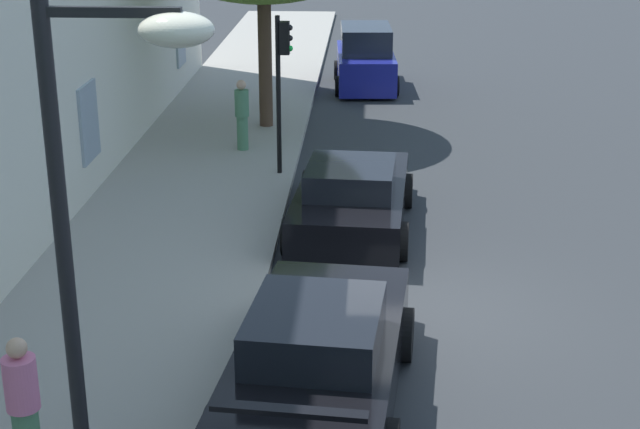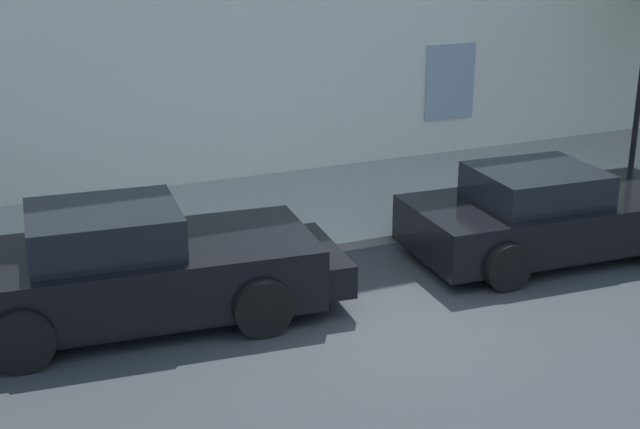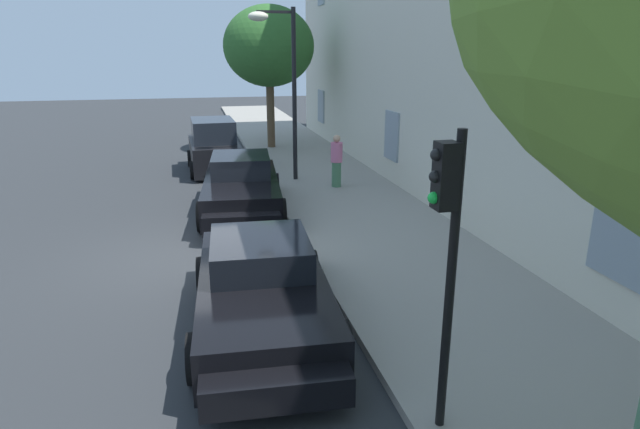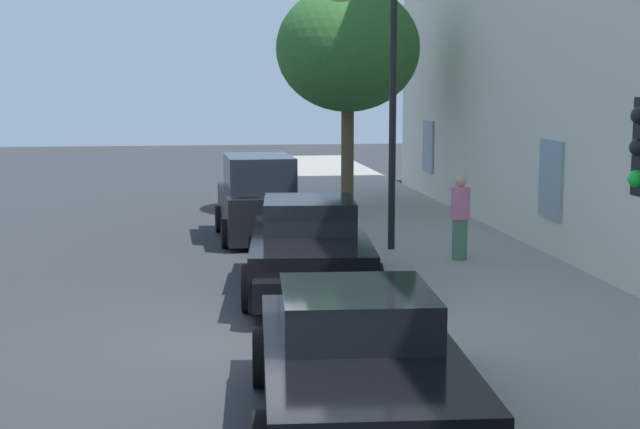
# 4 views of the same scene
# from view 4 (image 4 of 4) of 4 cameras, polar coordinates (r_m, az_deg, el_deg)

# --- Properties ---
(ground_plane) EXTENTS (80.00, 80.00, 0.00)m
(ground_plane) POSITION_cam_4_polar(r_m,az_deg,el_deg) (12.58, -6.03, -7.72)
(ground_plane) COLOR #2B2D30
(sidewalk) EXTENTS (60.00, 3.87, 0.14)m
(sidewalk) POSITION_cam_4_polar(r_m,az_deg,el_deg) (13.44, 13.60, -6.56)
(sidewalk) COLOR gray
(sidewalk) RESTS_ON ground
(sportscar_red_lead) EXTENTS (5.02, 2.44, 1.50)m
(sportscar_red_lead) POSITION_cam_4_polar(r_m,az_deg,el_deg) (15.13, -0.62, -2.42)
(sportscar_red_lead) COLOR black
(sportscar_red_lead) RESTS_ON ground
(sportscar_yellow_flank) EXTENTS (4.81, 2.34, 1.34)m
(sportscar_yellow_flank) POSITION_cam_4_polar(r_m,az_deg,el_deg) (9.19, 2.57, -9.79)
(sportscar_yellow_flank) COLOR black
(sportscar_yellow_flank) RESTS_ON ground
(hatchback_distant) EXTENTS (3.62, 1.90, 1.85)m
(hatchback_distant) POSITION_cam_4_polar(r_m,az_deg,el_deg) (20.49, -3.77, 0.81)
(hatchback_distant) COLOR black
(hatchback_distant) RESTS_ON ground
(tree_near_kerb) EXTENTS (3.74, 3.74, 5.81)m
(tree_near_kerb) POSITION_cam_4_polar(r_m,az_deg,el_deg) (24.40, 1.73, 10.12)
(tree_near_kerb) COLOR brown
(tree_near_kerb) RESTS_ON sidewalk
(street_lamp) EXTENTS (0.44, 1.42, 5.24)m
(street_lamp) POSITION_cam_4_polar(r_m,az_deg,el_deg) (18.18, 3.14, 9.26)
(street_lamp) COLOR black
(street_lamp) RESTS_ON sidewalk
(pedestrian_admiring) EXTENTS (0.50, 0.50, 1.59)m
(pedestrian_admiring) POSITION_cam_4_polar(r_m,az_deg,el_deg) (17.46, 8.62, -0.15)
(pedestrian_admiring) COLOR #4C7F59
(pedestrian_admiring) RESTS_ON sidewalk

